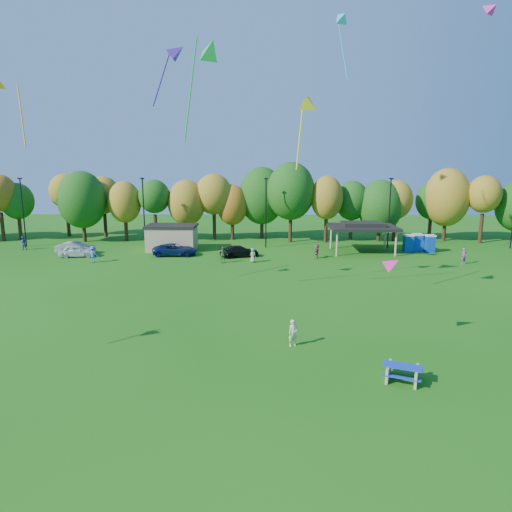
{
  "coord_description": "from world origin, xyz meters",
  "views": [
    {
      "loc": [
        1.91,
        -19.32,
        10.84
      ],
      "look_at": [
        1.4,
        6.0,
        5.72
      ],
      "focal_mm": 32.0,
      "sensor_mm": 36.0,
      "label": 1
    }
  ],
  "objects_px": {
    "picnic_table": "(402,372)",
    "car_d": "(239,251)",
    "porta_potties": "(418,243)",
    "car_b": "(75,248)",
    "kite_flyer": "(293,333)",
    "car_a": "(77,251)",
    "car_c": "(175,250)"
  },
  "relations": [
    {
      "from": "car_a",
      "to": "car_b",
      "type": "bearing_deg",
      "value": 19.57
    },
    {
      "from": "kite_flyer",
      "to": "car_a",
      "type": "bearing_deg",
      "value": 106.38
    },
    {
      "from": "kite_flyer",
      "to": "car_b",
      "type": "xyz_separation_m",
      "value": [
        -24.99,
        28.41,
        -0.07
      ]
    },
    {
      "from": "porta_potties",
      "to": "car_b",
      "type": "relative_size",
      "value": 0.83
    },
    {
      "from": "car_a",
      "to": "car_b",
      "type": "height_order",
      "value": "car_b"
    },
    {
      "from": "car_a",
      "to": "car_c",
      "type": "bearing_deg",
      "value": -93.59
    },
    {
      "from": "car_a",
      "to": "car_d",
      "type": "xyz_separation_m",
      "value": [
        19.25,
        0.36,
        -0.04
      ]
    },
    {
      "from": "porta_potties",
      "to": "car_b",
      "type": "height_order",
      "value": "porta_potties"
    },
    {
      "from": "kite_flyer",
      "to": "car_d",
      "type": "height_order",
      "value": "kite_flyer"
    },
    {
      "from": "picnic_table",
      "to": "car_c",
      "type": "bearing_deg",
      "value": 140.81
    },
    {
      "from": "car_d",
      "to": "car_a",
      "type": "bearing_deg",
      "value": 72.93
    },
    {
      "from": "picnic_table",
      "to": "car_b",
      "type": "height_order",
      "value": "car_b"
    },
    {
      "from": "kite_flyer",
      "to": "car_d",
      "type": "distance_m",
      "value": 27.35
    },
    {
      "from": "car_a",
      "to": "car_c",
      "type": "xyz_separation_m",
      "value": [
        11.42,
        0.99,
        0.01
      ]
    },
    {
      "from": "porta_potties",
      "to": "kite_flyer",
      "type": "xyz_separation_m",
      "value": [
        -17.59,
        -30.81,
        -0.28
      ]
    },
    {
      "from": "car_a",
      "to": "car_d",
      "type": "relative_size",
      "value": 0.91
    },
    {
      "from": "car_c",
      "to": "car_a",
      "type": "bearing_deg",
      "value": 92.67
    },
    {
      "from": "picnic_table",
      "to": "car_d",
      "type": "height_order",
      "value": "car_d"
    },
    {
      "from": "car_d",
      "to": "car_c",
      "type": "bearing_deg",
      "value": 67.25
    },
    {
      "from": "car_b",
      "to": "car_d",
      "type": "xyz_separation_m",
      "value": [
        20.23,
        -1.47,
        -0.08
      ]
    },
    {
      "from": "porta_potties",
      "to": "picnic_table",
      "type": "xyz_separation_m",
      "value": [
        -12.3,
        -35.26,
        -0.62
      ]
    },
    {
      "from": "car_d",
      "to": "car_b",
      "type": "bearing_deg",
      "value": 67.68
    },
    {
      "from": "porta_potties",
      "to": "picnic_table",
      "type": "height_order",
      "value": "porta_potties"
    },
    {
      "from": "car_a",
      "to": "car_d",
      "type": "bearing_deg",
      "value": -97.47
    },
    {
      "from": "porta_potties",
      "to": "kite_flyer",
      "type": "distance_m",
      "value": 35.48
    },
    {
      "from": "picnic_table",
      "to": "car_b",
      "type": "xyz_separation_m",
      "value": [
        -30.28,
        32.86,
        0.27
      ]
    },
    {
      "from": "kite_flyer",
      "to": "car_b",
      "type": "height_order",
      "value": "kite_flyer"
    },
    {
      "from": "car_c",
      "to": "car_d",
      "type": "xyz_separation_m",
      "value": [
        7.83,
        -0.63,
        -0.05
      ]
    },
    {
      "from": "car_b",
      "to": "car_c",
      "type": "bearing_deg",
      "value": -96.14
    },
    {
      "from": "car_a",
      "to": "car_b",
      "type": "distance_m",
      "value": 2.08
    },
    {
      "from": "kite_flyer",
      "to": "car_c",
      "type": "relative_size",
      "value": 0.32
    },
    {
      "from": "kite_flyer",
      "to": "car_c",
      "type": "bearing_deg",
      "value": 88.83
    }
  ]
}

